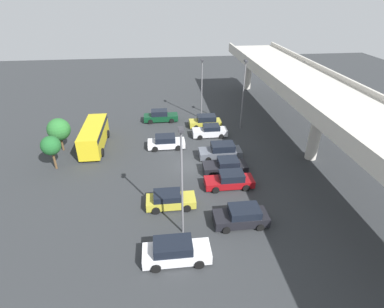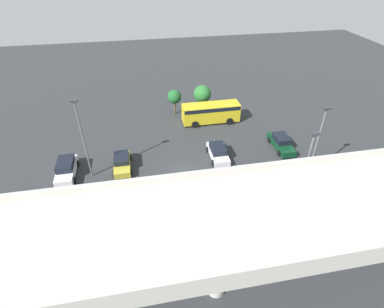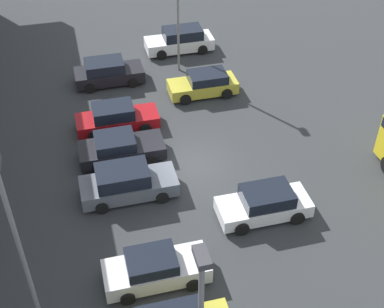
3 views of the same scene
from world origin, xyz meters
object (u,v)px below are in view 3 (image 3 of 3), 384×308
Objects in this scene: parked_car_6 at (116,118)px; lamp_post_near_aisle at (22,254)px; parked_car_4 at (127,183)px; parked_car_8 at (108,72)px; parked_car_7 at (204,84)px; parked_car_5 at (120,148)px; parked_car_3 at (264,204)px; parked_car_9 at (180,40)px; parked_car_2 at (155,269)px.

parked_car_6 is 0.52× the size of lamp_post_near_aisle.
parked_car_4 is 11.03m from parked_car_8.
parked_car_6 is 1.10× the size of parked_car_7.
parked_car_5 is at bearing -22.34° from lamp_post_near_aisle.
parked_car_3 is 0.93× the size of parked_car_4.
lamp_post_near_aisle reaches higher than parked_car_5.
parked_car_3 is 0.92× the size of parked_car_9.
parked_car_7 is at bearing 21.78° from parked_car_6.
parked_car_2 is 20.52m from parked_car_9.
parked_car_5 is 0.97× the size of parked_car_6.
parked_car_8 is (11.02, -0.48, -0.03)m from parked_car_4.
parked_car_9 is at bearing 55.25° from parked_car_6.
parked_car_6 is at bearing -56.46° from parked_car_3.
parked_car_8 is 6.42m from parked_car_9.
parked_car_5 is 0.50× the size of lamp_post_near_aisle.
parked_car_9 reaches higher than parked_car_2.
parked_car_8 is at bearing -68.13° from parked_car_3.
lamp_post_near_aisle reaches higher than parked_car_2.
parked_car_9 is at bearing 61.71° from parked_car_5.
parked_car_4 is 1.11× the size of parked_car_7.
parked_car_3 is 0.97× the size of parked_car_5.
parked_car_2 is at bearing -88.48° from parked_car_5.
parked_car_6 is 10.18m from parked_car_9.
parked_car_7 is at bearing -26.71° from parked_car_8.
lamp_post_near_aisle is (-2.01, 4.57, 4.58)m from parked_car_2.
parked_car_2 is 6.32m from parked_car_3.
parked_car_4 reaches higher than parked_car_3.
parked_car_9 reaches higher than parked_car_6.
parked_car_2 is 6.78m from lamp_post_near_aisle.
parked_car_5 is 12.64m from parked_car_9.
parked_car_4 reaches higher than parked_car_8.
parked_car_4 is at bearing -92.74° from parked_car_6.
parked_car_2 is at bearing -86.71° from parked_car_4.
parked_car_3 is 10.57m from parked_car_6.
parked_car_2 reaches higher than parked_car_7.
parked_car_6 is (8.81, 5.84, -0.00)m from parked_car_3.
parked_car_9 reaches higher than parked_car_7.
parked_car_9 is (19.70, -5.76, 0.10)m from parked_car_2.
parked_car_5 is at bearing 40.04° from parked_car_7.
parked_car_5 is (3.02, -0.09, -0.12)m from parked_car_4.
parked_car_5 is at bearing -92.75° from parked_car_8.
parked_car_2 is 0.94× the size of parked_car_6.
lamp_post_near_aisle reaches higher than parked_car_9.
parked_car_3 is 17.18m from parked_car_9.
parked_car_8 is 0.49× the size of lamp_post_near_aisle.
parked_car_8 is at bearing 87.25° from parked_car_5.
parked_car_5 is at bearing 91.52° from parked_car_2.
parked_car_4 is 3.02m from parked_car_5.
parked_car_7 is 6.40m from parked_car_8.
parked_car_4 is at bearing 52.75° from parked_car_7.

